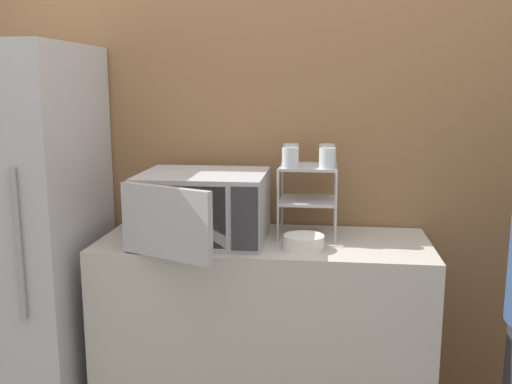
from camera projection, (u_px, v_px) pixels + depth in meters
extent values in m
cube|color=olive|center=(271.00, 135.00, 2.68)|extent=(8.00, 0.06, 2.60)
cube|color=#B7B2A8|center=(263.00, 335.00, 2.53)|extent=(1.41, 0.56, 0.88)
cube|color=#ADADB2|center=(204.00, 206.00, 2.44)|extent=(0.53, 0.43, 0.29)
cube|color=#B7B2A8|center=(178.00, 217.00, 2.24)|extent=(0.38, 0.01, 0.25)
cube|color=#333338|center=(245.00, 219.00, 2.20)|extent=(0.10, 0.01, 0.25)
cube|color=#ADADB2|center=(166.00, 223.00, 2.14)|extent=(0.39, 0.19, 0.28)
cylinder|color=#B2B2B7|center=(278.00, 206.00, 2.39)|extent=(0.01, 0.01, 0.31)
cylinder|color=#B2B2B7|center=(336.00, 207.00, 2.36)|extent=(0.01, 0.01, 0.31)
cylinder|color=#B2B2B7|center=(282.00, 195.00, 2.62)|extent=(0.01, 0.01, 0.31)
cylinder|color=#B2B2B7|center=(335.00, 196.00, 2.59)|extent=(0.01, 0.01, 0.31)
cube|color=#B2B2B7|center=(308.00, 201.00, 2.49)|extent=(0.24, 0.24, 0.01)
cube|color=#B2B2B7|center=(308.00, 167.00, 2.46)|extent=(0.24, 0.24, 0.01)
cylinder|color=silver|center=(290.00, 158.00, 2.38)|extent=(0.07, 0.07, 0.09)
cylinder|color=silver|center=(327.00, 154.00, 2.52)|extent=(0.07, 0.07, 0.09)
cylinder|color=silver|center=(327.00, 158.00, 2.37)|extent=(0.07, 0.07, 0.09)
cylinder|color=silver|center=(291.00, 153.00, 2.54)|extent=(0.07, 0.07, 0.09)
cylinder|color=silver|center=(304.00, 248.00, 2.31)|extent=(0.09, 0.09, 0.01)
cylinder|color=silver|center=(304.00, 242.00, 2.30)|extent=(0.17, 0.17, 0.06)
cube|color=#B7B7BC|center=(22.00, 241.00, 2.53)|extent=(0.61, 0.66, 1.70)
cylinder|color=#99999E|center=(18.00, 246.00, 2.15)|extent=(0.02, 0.02, 0.60)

